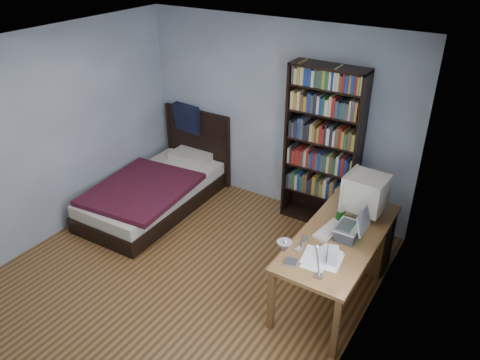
% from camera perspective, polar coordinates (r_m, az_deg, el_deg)
% --- Properties ---
extents(room, '(4.20, 4.24, 2.50)m').
position_cam_1_polar(room, '(4.60, -8.08, -0.26)').
color(room, '#553319').
rests_on(room, ground).
extents(desk, '(0.75, 1.73, 0.73)m').
position_cam_1_polar(desk, '(5.38, 13.72, -6.66)').
color(desk, brown).
rests_on(desk, floor).
extents(crt_monitor, '(0.43, 0.39, 0.47)m').
position_cam_1_polar(crt_monitor, '(5.07, 14.96, -1.49)').
color(crt_monitor, beige).
rests_on(crt_monitor, desk).
extents(laptop, '(0.29, 0.30, 0.36)m').
position_cam_1_polar(laptop, '(4.72, 13.20, -6.01)').
color(laptop, '#2D2D30').
rests_on(laptop, desk).
extents(desk_lamp, '(0.23, 0.52, 0.61)m').
position_cam_1_polar(desk_lamp, '(3.72, 6.21, -8.50)').
color(desk_lamp, '#99999E').
rests_on(desk_lamp, desk).
extents(keyboard, '(0.22, 0.43, 0.04)m').
position_cam_1_polar(keyboard, '(4.84, 10.86, -6.05)').
color(keyboard, '#B6AD98').
rests_on(keyboard, desk).
extents(speaker, '(0.11, 0.11, 0.18)m').
position_cam_1_polar(speaker, '(4.38, 11.23, -9.03)').
color(speaker, gray).
rests_on(speaker, desk).
extents(soda_can, '(0.07, 0.07, 0.13)m').
position_cam_1_polar(soda_can, '(4.99, 12.08, -4.31)').
color(soda_can, '#073709').
rests_on(soda_can, desk).
extents(mouse, '(0.06, 0.11, 0.04)m').
position_cam_1_polar(mouse, '(5.03, 13.18, -4.81)').
color(mouse, silver).
rests_on(mouse, desk).
extents(phone_silver, '(0.08, 0.11, 0.02)m').
position_cam_1_polar(phone_silver, '(4.68, 7.98, -7.15)').
color(phone_silver, '#B4B4B9').
rests_on(phone_silver, desk).
extents(phone_grey, '(0.06, 0.09, 0.02)m').
position_cam_1_polar(phone_grey, '(4.55, 7.18, -8.30)').
color(phone_grey, gray).
rests_on(phone_grey, desk).
extents(external_drive, '(0.13, 0.13, 0.02)m').
position_cam_1_polar(external_drive, '(4.37, 6.27, -9.93)').
color(external_drive, gray).
rests_on(external_drive, desk).
extents(bookshelf, '(0.93, 0.30, 2.07)m').
position_cam_1_polar(bookshelf, '(5.85, 10.01, 3.81)').
color(bookshelf, black).
rests_on(bookshelf, floor).
extents(bed, '(1.27, 2.18, 1.16)m').
position_cam_1_polar(bed, '(6.57, -9.91, -0.96)').
color(bed, black).
rests_on(bed, floor).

